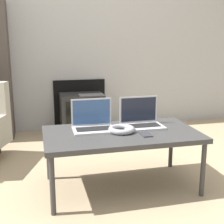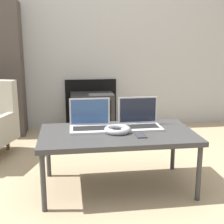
{
  "view_description": "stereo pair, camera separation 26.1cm",
  "coord_description": "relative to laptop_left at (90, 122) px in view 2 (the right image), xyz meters",
  "views": [
    {
      "loc": [
        -0.61,
        -2.01,
        1.13
      ],
      "look_at": [
        0.0,
        0.46,
        0.53
      ],
      "focal_mm": 50.0,
      "sensor_mm": 36.0,
      "label": 1
    },
    {
      "loc": [
        -0.35,
        -2.06,
        1.13
      ],
      "look_at": [
        0.0,
        0.46,
        0.53
      ],
      "focal_mm": 50.0,
      "sensor_mm": 36.0,
      "label": 2
    }
  ],
  "objects": [
    {
      "name": "phone",
      "position": [
        0.35,
        -0.23,
        -0.05
      ],
      "size": [
        0.07,
        0.13,
        0.01
      ],
      "color": "#333338",
      "rests_on": "table"
    },
    {
      "name": "laptop_right",
      "position": [
        0.39,
        0.0,
        0.0
      ],
      "size": [
        0.32,
        0.23,
        0.23
      ],
      "rotation": [
        0.0,
        0.0,
        0.01
      ],
      "color": "#B2B2B7",
      "rests_on": "table"
    },
    {
      "name": "tv",
      "position": [
        0.12,
        1.42,
        -0.26
      ],
      "size": [
        0.52,
        0.37,
        0.48
      ],
      "color": "black",
      "rests_on": "ground_plane"
    },
    {
      "name": "table",
      "position": [
        0.2,
        -0.12,
        -0.09
      ],
      "size": [
        1.16,
        0.64,
        0.45
      ],
      "color": "#333333",
      "rests_on": "ground_plane"
    },
    {
      "name": "wall_back",
      "position": [
        0.19,
        1.65,
        0.79
      ],
      "size": [
        7.0,
        0.08,
        2.6
      ],
      "color": "#999999",
      "rests_on": "ground_plane"
    },
    {
      "name": "laptop_left",
      "position": [
        0.0,
        0.0,
        0.0
      ],
      "size": [
        0.32,
        0.23,
        0.23
      ],
      "rotation": [
        0.0,
        0.0,
        -0.01
      ],
      "color": "#B2B2B7",
      "rests_on": "table"
    },
    {
      "name": "headphones",
      "position": [
        0.2,
        -0.12,
        -0.03
      ],
      "size": [
        0.2,
        0.2,
        0.04
      ],
      "color": "gray",
      "rests_on": "table"
    },
    {
      "name": "ground_plane",
      "position": [
        0.2,
        -0.28,
        -0.5
      ],
      "size": [
        14.0,
        14.0,
        0.0
      ],
      "primitive_type": "plane",
      "color": "#998466"
    }
  ]
}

